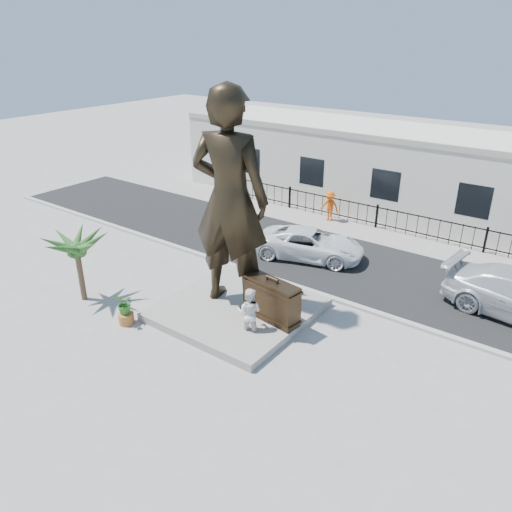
{
  "coord_description": "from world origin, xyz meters",
  "views": [
    {
      "loc": [
        9.67,
        -11.08,
        9.74
      ],
      "look_at": [
        0.0,
        2.0,
        2.3
      ],
      "focal_mm": 35.0,
      "sensor_mm": 36.0,
      "label": 1
    }
  ],
  "objects": [
    {
      "name": "street",
      "position": [
        0.0,
        8.0,
        0.01
      ],
      "size": [
        40.0,
        7.0,
        0.01
      ],
      "primitive_type": "cube",
      "color": "black",
      "rests_on": "ground"
    },
    {
      "name": "worker",
      "position": [
        -2.54,
        12.26,
        0.86
      ],
      "size": [
        1.09,
        0.64,
        1.67
      ],
      "primitive_type": "imported",
      "rotation": [
        0.0,
        0.0,
        -0.02
      ],
      "color": "#D9520B",
      "rests_on": "far_sidewalk"
    },
    {
      "name": "building",
      "position": [
        0.0,
        17.0,
        2.2
      ],
      "size": [
        28.0,
        7.0,
        4.4
      ],
      "primitive_type": "cube",
      "color": "silver",
      "rests_on": "ground"
    },
    {
      "name": "suitcase",
      "position": [
        1.05,
        1.52,
        1.05
      ],
      "size": [
        2.2,
        0.97,
        1.49
      ],
      "primitive_type": "cube",
      "rotation": [
        0.0,
        0.0,
        -0.15
      ],
      "color": "#2F2213",
      "rests_on": "plinth"
    },
    {
      "name": "curb",
      "position": [
        0.0,
        4.5,
        0.06
      ],
      "size": [
        40.0,
        0.25,
        0.12
      ],
      "primitive_type": "cube",
      "color": "#A5A399",
      "rests_on": "ground"
    },
    {
      "name": "statue",
      "position": [
        -1.0,
        1.8,
        4.27
      ],
      "size": [
        3.23,
        2.47,
        7.94
      ],
      "primitive_type": "imported",
      "rotation": [
        0.0,
        0.0,
        3.36
      ],
      "color": "black",
      "rests_on": "plinth"
    },
    {
      "name": "fence",
      "position": [
        0.0,
        12.8,
        0.6
      ],
      "size": [
        22.0,
        0.1,
        1.2
      ],
      "primitive_type": "cube",
      "color": "black",
      "rests_on": "ground"
    },
    {
      "name": "tourist",
      "position": [
        0.76,
        0.58,
        0.91
      ],
      "size": [
        1.06,
        0.95,
        1.81
      ],
      "primitive_type": "imported",
      "rotation": [
        0.0,
        0.0,
        3.5
      ],
      "color": "white",
      "rests_on": "ground"
    },
    {
      "name": "ground",
      "position": [
        0.0,
        0.0,
        0.0
      ],
      "size": [
        100.0,
        100.0,
        0.0
      ],
      "primitive_type": "plane",
      "color": "#9E9991",
      "rests_on": "ground"
    },
    {
      "name": "far_sidewalk",
      "position": [
        0.0,
        12.0,
        0.01
      ],
      "size": [
        40.0,
        2.5,
        0.02
      ],
      "primitive_type": "cube",
      "color": "#9E9991",
      "rests_on": "ground"
    },
    {
      "name": "shrub",
      "position": [
        -3.27,
        -1.46,
        0.79
      ],
      "size": [
        0.88,
        0.83,
        0.78
      ],
      "primitive_type": "imported",
      "rotation": [
        0.0,
        0.0,
        -0.4
      ],
      "color": "#2C6C23",
      "rests_on": "planter"
    },
    {
      "name": "planter",
      "position": [
        -3.27,
        -1.46,
        0.2
      ],
      "size": [
        0.56,
        0.56,
        0.4
      ],
      "primitive_type": "cylinder",
      "color": "#B26A2F",
      "rests_on": "ground"
    },
    {
      "name": "palm_tree",
      "position": [
        -6.03,
        -1.26,
        0.0
      ],
      "size": [
        1.8,
        1.8,
        3.2
      ],
      "primitive_type": null,
      "color": "#26511D",
      "rests_on": "ground"
    },
    {
      "name": "plinth",
      "position": [
        -0.5,
        1.5,
        0.15
      ],
      "size": [
        5.2,
        5.2,
        0.3
      ],
      "primitive_type": "cube",
      "color": "gray",
      "rests_on": "ground"
    },
    {
      "name": "car_white",
      "position": [
        -0.88,
        7.41,
        0.69
      ],
      "size": [
        5.35,
        3.58,
        1.36
      ],
      "primitive_type": "imported",
      "rotation": [
        0.0,
        0.0,
        1.86
      ],
      "color": "white",
      "rests_on": "street"
    }
  ]
}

